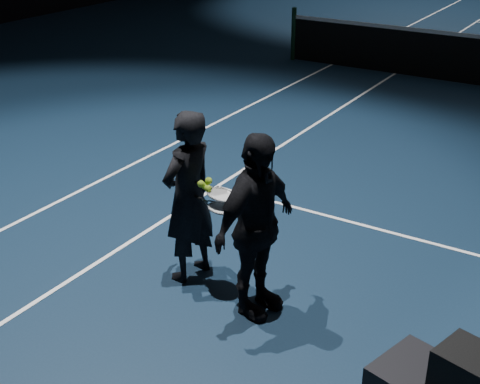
% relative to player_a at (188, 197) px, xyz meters
% --- Properties ---
extents(net_post_left, '(0.10, 0.10, 1.10)m').
position_rel_player_a_xyz_m(net_post_left, '(-3.22, 8.25, -0.29)').
color(net_post_left, black).
rests_on(net_post_left, floor).
extents(player_a, '(0.47, 0.66, 1.68)m').
position_rel_player_a_xyz_m(player_a, '(0.00, 0.00, 0.00)').
color(player_a, black).
rests_on(player_a, floor).
extents(player_b, '(0.54, 1.03, 1.68)m').
position_rel_player_a_xyz_m(player_b, '(0.83, -0.18, 0.00)').
color(player_b, black).
rests_on(player_b, floor).
extents(racket_lower, '(0.71, 0.36, 0.03)m').
position_rel_player_a_xyz_m(racket_lower, '(0.44, -0.09, 0.04)').
color(racket_lower, black).
rests_on(racket_lower, player_a).
extents(racket_upper, '(0.70, 0.31, 0.10)m').
position_rel_player_a_xyz_m(racket_upper, '(0.40, -0.04, 0.14)').
color(racket_upper, black).
rests_on(racket_upper, player_b).
extents(tennis_balls, '(0.12, 0.10, 0.12)m').
position_rel_player_a_xyz_m(tennis_balls, '(0.25, -0.05, 0.20)').
color(tennis_balls, '#A0D02C').
rests_on(tennis_balls, racket_upper).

